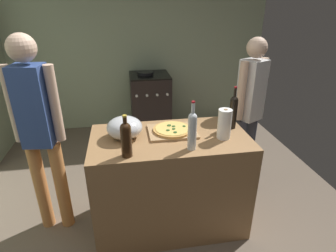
{
  "coord_description": "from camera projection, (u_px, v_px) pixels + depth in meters",
  "views": [
    {
      "loc": [
        -0.15,
        -1.33,
        1.91
      ],
      "look_at": [
        0.2,
        0.76,
        0.94
      ],
      "focal_mm": 29.35,
      "sensor_mm": 36.0,
      "label": 1
    }
  ],
  "objects": [
    {
      "name": "cutting_board",
      "position": [
        172.0,
        131.0,
        2.32
      ],
      "size": [
        0.4,
        0.32,
        0.02
      ],
      "primitive_type": "cube",
      "color": "tan",
      "rests_on": "counter"
    },
    {
      "name": "wine_bottle_dark",
      "position": [
        126.0,
        138.0,
        1.91
      ],
      "size": [
        0.08,
        0.08,
        0.32
      ],
      "color": "#331E0F",
      "rests_on": "counter"
    },
    {
      "name": "stove",
      "position": [
        150.0,
        104.0,
        4.2
      ],
      "size": [
        0.58,
        0.6,
        0.97
      ],
      "color": "black",
      "rests_on": "ground_plane"
    },
    {
      "name": "wine_bottle_clear",
      "position": [
        233.0,
        111.0,
        2.35
      ],
      "size": [
        0.07,
        0.07,
        0.37
      ],
      "color": "black",
      "rests_on": "counter"
    },
    {
      "name": "person_in_stripes",
      "position": [
        39.0,
        127.0,
        2.17
      ],
      "size": [
        0.39,
        0.23,
        1.71
      ],
      "color": "#D88C4C",
      "rests_on": "ground_plane"
    },
    {
      "name": "mixing_bowl",
      "position": [
        125.0,
        127.0,
        2.21
      ],
      "size": [
        0.29,
        0.29,
        0.17
      ],
      "color": "#B2B2B7",
      "rests_on": "counter"
    },
    {
      "name": "kitchen_wall_rear",
      "position": [
        131.0,
        45.0,
        4.17
      ],
      "size": [
        4.19,
        0.1,
        2.6
      ],
      "primitive_type": "cube",
      "color": "#99A889",
      "rests_on": "ground_plane"
    },
    {
      "name": "counter",
      "position": [
        170.0,
        181.0,
        2.44
      ],
      "size": [
        1.3,
        0.69,
        0.89
      ],
      "primitive_type": "cube",
      "color": "#9E7247",
      "rests_on": "ground_plane"
    },
    {
      "name": "wine_bottle_amber",
      "position": [
        192.0,
        129.0,
        2.0
      ],
      "size": [
        0.07,
        0.07,
        0.38
      ],
      "color": "silver",
      "rests_on": "counter"
    },
    {
      "name": "paper_towel_roll",
      "position": [
        224.0,
        124.0,
        2.18
      ],
      "size": [
        0.11,
        0.11,
        0.25
      ],
      "color": "white",
      "rests_on": "counter"
    },
    {
      "name": "person_in_red",
      "position": [
        249.0,
        107.0,
        2.79
      ],
      "size": [
        0.35,
        0.28,
        1.61
      ],
      "color": "#383D4C",
      "rests_on": "ground_plane"
    },
    {
      "name": "ground_plane",
      "position": [
        142.0,
        174.0,
        3.34
      ],
      "size": [
        4.19,
        3.57,
        0.02
      ],
      "primitive_type": "cube",
      "color": "#6B5B4C"
    },
    {
      "name": "pizza",
      "position": [
        172.0,
        129.0,
        2.31
      ],
      "size": [
        0.32,
        0.32,
        0.03
      ],
      "color": "tan",
      "rests_on": "cutting_board"
    }
  ]
}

